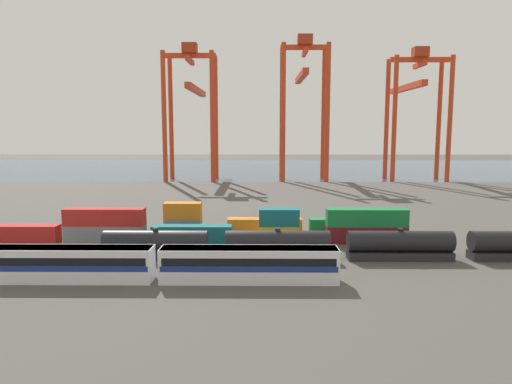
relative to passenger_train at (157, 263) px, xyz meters
name	(u,v)px	position (x,y,z in m)	size (l,w,h in m)	color
ground_plane	(260,201)	(11.52, 60.47, -2.14)	(420.00, 420.00, 0.00)	#4C4944
harbour_water	(260,168)	(11.52, 155.97, -2.14)	(400.00, 110.00, 0.01)	#384C60
passenger_train	(157,263)	(0.00, 0.00, 0.00)	(40.79, 3.14, 3.90)	silver
freight_tank_row	(339,245)	(22.01, 9.28, -0.20)	(62.07, 2.72, 4.18)	#232326
shipping_container_0	(19,234)	(-25.11, 18.44, -0.84)	(12.10, 2.44, 2.60)	#AD211C
shipping_container_1	(105,234)	(-11.90, 18.44, -0.84)	(12.10, 2.44, 2.60)	slate
shipping_container_2	(105,217)	(-11.90, 18.44, 1.76)	(12.10, 2.44, 2.60)	#AD211C
shipping_container_3	(192,234)	(1.30, 18.44, -0.84)	(12.10, 2.44, 2.60)	#146066
shipping_container_4	(279,234)	(14.50, 18.44, -0.84)	(6.04, 2.44, 2.60)	gold
shipping_container_5	(279,217)	(14.50, 18.44, 1.76)	(6.04, 2.44, 2.60)	#146066
shipping_container_6	(366,234)	(27.70, 18.44, -0.84)	(12.10, 2.44, 2.60)	maroon
shipping_container_7	(367,217)	(27.70, 18.44, 1.76)	(12.10, 2.44, 2.60)	#197538
shipping_container_8	(102,226)	(-14.37, 24.26, -0.84)	(12.10, 2.44, 2.60)	gold
shipping_container_9	(183,226)	(-0.99, 24.26, -0.84)	(6.04, 2.44, 2.60)	slate
shipping_container_10	(183,210)	(-0.99, 24.26, 1.76)	(6.04, 2.44, 2.60)	orange
shipping_container_11	(265,226)	(12.39, 24.26, -0.84)	(12.10, 2.44, 2.60)	orange
shipping_container_12	(346,226)	(25.77, 24.26, -0.84)	(12.10, 2.44, 2.60)	#197538
gantry_crane_west	(192,99)	(-11.58, 110.88, 25.13)	(17.16, 42.13, 45.07)	red
gantry_crane_central	(304,94)	(26.15, 109.72, 26.81)	(15.89, 34.74, 47.64)	red
gantry_crane_east	(415,100)	(63.88, 110.34, 24.70)	(19.45, 37.82, 43.67)	red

